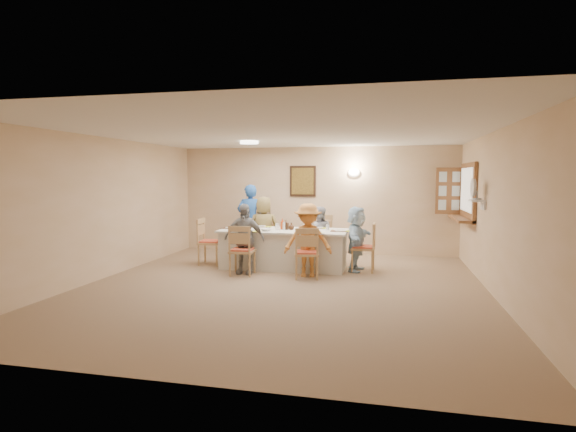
% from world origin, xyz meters
% --- Properties ---
extents(ground, '(7.00, 7.00, 0.00)m').
position_xyz_m(ground, '(0.00, 0.00, 0.00)').
color(ground, '#967854').
extents(room_walls, '(7.00, 7.00, 7.00)m').
position_xyz_m(room_walls, '(0.00, 0.00, 1.51)').
color(room_walls, tan).
rests_on(room_walls, ground).
extents(wall_picture, '(0.62, 0.05, 0.72)m').
position_xyz_m(wall_picture, '(-0.30, 3.46, 1.70)').
color(wall_picture, black).
rests_on(wall_picture, room_walls).
extents(wall_sconce, '(0.26, 0.09, 0.18)m').
position_xyz_m(wall_sconce, '(0.90, 3.44, 1.90)').
color(wall_sconce, white).
rests_on(wall_sconce, room_walls).
extents(ceiling_light, '(0.36, 0.36, 0.05)m').
position_xyz_m(ceiling_light, '(-1.00, 1.50, 2.47)').
color(ceiling_light, white).
rests_on(ceiling_light, room_walls).
extents(serving_hatch, '(0.06, 1.50, 1.15)m').
position_xyz_m(serving_hatch, '(3.21, 2.40, 1.50)').
color(serving_hatch, brown).
rests_on(serving_hatch, room_walls).
extents(hatch_sill, '(0.30, 1.50, 0.05)m').
position_xyz_m(hatch_sill, '(3.09, 2.40, 0.97)').
color(hatch_sill, brown).
rests_on(hatch_sill, room_walls).
extents(shutter_door, '(0.55, 0.04, 1.00)m').
position_xyz_m(shutter_door, '(2.95, 3.16, 1.50)').
color(shutter_door, brown).
rests_on(shutter_door, room_walls).
extents(fan_shelf, '(0.22, 0.36, 0.03)m').
position_xyz_m(fan_shelf, '(3.13, 1.05, 1.40)').
color(fan_shelf, white).
rests_on(fan_shelf, room_walls).
extents(desk_fan, '(0.30, 0.30, 0.28)m').
position_xyz_m(desk_fan, '(3.10, 1.05, 1.55)').
color(desk_fan, '#A5A5A8').
rests_on(desk_fan, fan_shelf).
extents(dining_table, '(2.50, 1.06, 0.76)m').
position_xyz_m(dining_table, '(-0.32, 1.59, 0.38)').
color(dining_table, silver).
rests_on(dining_table, ground).
extents(chair_back_left, '(0.46, 0.46, 0.90)m').
position_xyz_m(chair_back_left, '(-0.92, 2.39, 0.45)').
color(chair_back_left, tan).
rests_on(chair_back_left, ground).
extents(chair_back_right, '(0.53, 0.53, 1.00)m').
position_xyz_m(chair_back_right, '(0.28, 2.39, 0.50)').
color(chair_back_right, tan).
rests_on(chair_back_right, ground).
extents(chair_front_left, '(0.47, 0.47, 0.93)m').
position_xyz_m(chair_front_left, '(-0.92, 0.79, 0.47)').
color(chair_front_left, tan).
rests_on(chair_front_left, ground).
extents(chair_front_right, '(0.52, 0.52, 0.92)m').
position_xyz_m(chair_front_right, '(0.28, 0.79, 0.46)').
color(chair_front_right, tan).
rests_on(chair_front_right, ground).
extents(chair_left_end, '(0.48, 0.48, 0.96)m').
position_xyz_m(chair_left_end, '(-1.87, 1.59, 0.48)').
color(chair_left_end, tan).
rests_on(chair_left_end, ground).
extents(chair_right_end, '(0.46, 0.46, 0.94)m').
position_xyz_m(chair_right_end, '(1.23, 1.59, 0.47)').
color(chair_right_end, tan).
rests_on(chair_right_end, ground).
extents(diner_back_left, '(0.80, 0.62, 1.39)m').
position_xyz_m(diner_back_left, '(-0.92, 2.27, 0.69)').
color(diner_back_left, olive).
rests_on(diner_back_left, ground).
extents(diner_back_right, '(0.75, 0.68, 1.18)m').
position_xyz_m(diner_back_right, '(0.28, 2.27, 0.59)').
color(diner_back_right, '#9E9FAB').
rests_on(diner_back_right, ground).
extents(diner_front_left, '(0.78, 0.35, 1.31)m').
position_xyz_m(diner_front_left, '(-0.92, 0.91, 0.65)').
color(diner_front_left, gray).
rests_on(diner_front_left, ground).
extents(diner_front_right, '(1.01, 0.76, 1.33)m').
position_xyz_m(diner_front_right, '(0.28, 0.91, 0.66)').
color(diner_front_right, '#D6883C').
rests_on(diner_front_right, ground).
extents(diner_right_end, '(1.26, 0.69, 1.24)m').
position_xyz_m(diner_right_end, '(1.10, 1.59, 0.62)').
color(diner_right_end, '#C3E5FD').
rests_on(diner_right_end, ground).
extents(caregiver, '(0.76, 0.65, 1.63)m').
position_xyz_m(caregiver, '(-1.37, 2.74, 0.82)').
color(caregiver, '#275BB3').
rests_on(caregiver, ground).
extents(placemat_fl, '(0.34, 0.25, 0.01)m').
position_xyz_m(placemat_fl, '(-0.92, 1.17, 0.76)').
color(placemat_fl, '#472B19').
rests_on(placemat_fl, dining_table).
extents(plate_fl, '(0.25, 0.25, 0.02)m').
position_xyz_m(plate_fl, '(-0.92, 1.17, 0.77)').
color(plate_fl, white).
rests_on(plate_fl, dining_table).
extents(napkin_fl, '(0.14, 0.14, 0.01)m').
position_xyz_m(napkin_fl, '(-0.74, 1.12, 0.77)').
color(napkin_fl, '#E2F433').
rests_on(napkin_fl, dining_table).
extents(placemat_fr, '(0.34, 0.25, 0.01)m').
position_xyz_m(placemat_fr, '(0.28, 1.17, 0.76)').
color(placemat_fr, '#472B19').
rests_on(placemat_fr, dining_table).
extents(plate_fr, '(0.25, 0.25, 0.02)m').
position_xyz_m(plate_fr, '(0.28, 1.17, 0.77)').
color(plate_fr, white).
rests_on(plate_fr, dining_table).
extents(napkin_fr, '(0.14, 0.14, 0.01)m').
position_xyz_m(napkin_fr, '(0.46, 1.12, 0.77)').
color(napkin_fr, '#E2F433').
rests_on(napkin_fr, dining_table).
extents(placemat_bl, '(0.34, 0.25, 0.01)m').
position_xyz_m(placemat_bl, '(-0.92, 2.01, 0.76)').
color(placemat_bl, '#472B19').
rests_on(placemat_bl, dining_table).
extents(plate_bl, '(0.22, 0.22, 0.01)m').
position_xyz_m(plate_bl, '(-0.92, 2.01, 0.77)').
color(plate_bl, white).
rests_on(plate_bl, dining_table).
extents(napkin_bl, '(0.13, 0.13, 0.01)m').
position_xyz_m(napkin_bl, '(-0.74, 1.96, 0.77)').
color(napkin_bl, '#E2F433').
rests_on(napkin_bl, dining_table).
extents(placemat_br, '(0.33, 0.25, 0.01)m').
position_xyz_m(placemat_br, '(0.28, 2.01, 0.76)').
color(placemat_br, '#472B19').
rests_on(placemat_br, dining_table).
extents(plate_br, '(0.25, 0.25, 0.02)m').
position_xyz_m(plate_br, '(0.28, 2.01, 0.77)').
color(plate_br, white).
rests_on(plate_br, dining_table).
extents(napkin_br, '(0.13, 0.13, 0.01)m').
position_xyz_m(napkin_br, '(0.46, 1.96, 0.77)').
color(napkin_br, '#E2F433').
rests_on(napkin_br, dining_table).
extents(placemat_le, '(0.37, 0.28, 0.01)m').
position_xyz_m(placemat_le, '(-1.42, 1.59, 0.76)').
color(placemat_le, '#472B19').
rests_on(placemat_le, dining_table).
extents(plate_le, '(0.24, 0.24, 0.01)m').
position_xyz_m(plate_le, '(-1.42, 1.59, 0.77)').
color(plate_le, white).
rests_on(plate_le, dining_table).
extents(napkin_le, '(0.14, 0.14, 0.01)m').
position_xyz_m(napkin_le, '(-1.24, 1.54, 0.77)').
color(napkin_le, '#E2F433').
rests_on(napkin_le, dining_table).
extents(placemat_re, '(0.38, 0.28, 0.01)m').
position_xyz_m(placemat_re, '(0.80, 1.59, 0.76)').
color(placemat_re, '#472B19').
rests_on(placemat_re, dining_table).
extents(plate_re, '(0.23, 0.23, 0.01)m').
position_xyz_m(plate_re, '(0.80, 1.59, 0.77)').
color(plate_re, white).
rests_on(plate_re, dining_table).
extents(napkin_re, '(0.14, 0.14, 0.01)m').
position_xyz_m(napkin_re, '(0.98, 1.54, 0.77)').
color(napkin_re, '#E2F433').
rests_on(napkin_re, dining_table).
extents(teacup_a, '(0.16, 0.16, 0.08)m').
position_xyz_m(teacup_a, '(-1.13, 1.28, 0.80)').
color(teacup_a, white).
rests_on(teacup_a, dining_table).
extents(teacup_b, '(0.14, 0.14, 0.09)m').
position_xyz_m(teacup_b, '(0.10, 2.10, 0.80)').
color(teacup_b, white).
rests_on(teacup_b, dining_table).
extents(bowl_a, '(0.33, 0.33, 0.05)m').
position_xyz_m(bowl_a, '(-0.61, 1.31, 0.78)').
color(bowl_a, white).
rests_on(bowl_a, dining_table).
extents(bowl_b, '(0.26, 0.26, 0.06)m').
position_xyz_m(bowl_b, '(0.05, 1.87, 0.79)').
color(bowl_b, white).
rests_on(bowl_b, dining_table).
extents(condiment_ketchup, '(0.09, 0.09, 0.22)m').
position_xyz_m(condiment_ketchup, '(-0.36, 1.63, 0.87)').
color(condiment_ketchup, '#C23E10').
rests_on(condiment_ketchup, dining_table).
extents(condiment_brown, '(0.13, 0.13, 0.20)m').
position_xyz_m(condiment_brown, '(-0.29, 1.61, 0.86)').
color(condiment_brown, '#3A200F').
rests_on(condiment_brown, dining_table).
extents(condiment_malt, '(0.19, 0.19, 0.14)m').
position_xyz_m(condiment_malt, '(-0.18, 1.60, 0.83)').
color(condiment_malt, '#3A200F').
rests_on(condiment_malt, dining_table).
extents(drinking_glass, '(0.07, 0.07, 0.11)m').
position_xyz_m(drinking_glass, '(-0.47, 1.64, 0.82)').
color(drinking_glass, silver).
rests_on(drinking_glass, dining_table).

